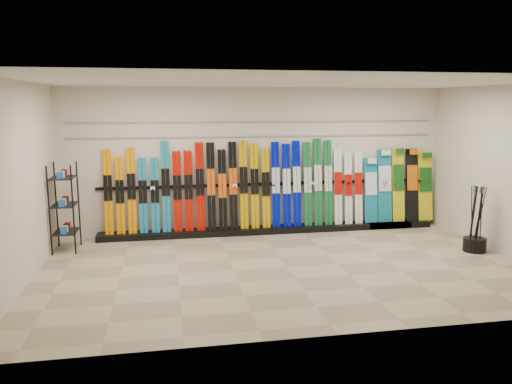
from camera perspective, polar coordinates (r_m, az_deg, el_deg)
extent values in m
plane|color=gray|center=(8.34, 3.52, -8.57)|extent=(8.00, 8.00, 0.00)
plane|color=beige|center=(10.42, 0.30, 3.63)|extent=(8.00, 0.00, 8.00)
plane|color=beige|center=(8.03, -25.27, 0.78)|extent=(0.00, 5.00, 5.00)
plane|color=beige|center=(9.76, 27.08, 2.11)|extent=(0.00, 5.00, 5.00)
plane|color=silver|center=(7.92, 3.76, 12.49)|extent=(8.00, 8.00, 0.00)
cube|color=black|center=(10.50, 1.72, -4.31)|extent=(8.00, 0.40, 0.12)
cube|color=orange|center=(10.21, -16.55, -0.01)|extent=(0.17, 0.23, 1.67)
cube|color=orange|center=(10.19, -15.28, -0.38)|extent=(0.17, 0.21, 1.52)
cube|color=orange|center=(10.17, -14.04, 0.15)|extent=(0.17, 0.24, 1.70)
cube|color=#177498|center=(10.17, -12.80, -0.38)|extent=(0.17, 0.21, 1.50)
cube|color=#177498|center=(10.16, -11.47, -0.34)|extent=(0.17, 0.21, 1.49)
cube|color=#177498|center=(10.15, -10.27, 0.60)|extent=(0.17, 0.25, 1.81)
cube|color=#B60B00|center=(10.16, -8.98, 0.06)|extent=(0.17, 0.22, 1.61)
cube|color=#B60B00|center=(10.16, -7.72, 0.13)|extent=(0.17, 0.23, 1.62)
cube|color=#B60B00|center=(10.17, -6.42, 0.63)|extent=(0.17, 0.25, 1.78)
cube|color=black|center=(10.19, -5.16, 0.65)|extent=(0.17, 0.25, 1.78)
cube|color=black|center=(10.22, -3.86, 0.28)|extent=(0.17, 0.23, 1.63)
cube|color=black|center=(10.24, -2.63, 0.74)|extent=(0.17, 0.25, 1.78)
cube|color=#CB9900|center=(10.27, -1.42, 0.86)|extent=(0.17, 0.25, 1.81)
cube|color=#CB9900|center=(10.31, -0.16, 0.72)|extent=(0.17, 0.24, 1.75)
cube|color=#CB9900|center=(10.36, 1.13, 0.46)|extent=(0.17, 0.23, 1.64)
cube|color=#000BB5|center=(10.40, 2.27, 0.85)|extent=(0.17, 0.25, 1.77)
cube|color=#000BB5|center=(10.45, 3.51, 0.78)|extent=(0.17, 0.24, 1.73)
cube|color=#000BB5|center=(10.51, 4.68, 0.96)|extent=(0.17, 0.25, 1.79)
cube|color=#10652D|center=(10.57, 5.92, 0.91)|extent=(0.17, 0.24, 1.75)
cube|color=#10652D|center=(10.64, 7.09, 1.13)|extent=(0.17, 0.25, 1.82)
cube|color=#10652D|center=(10.71, 8.24, 1.06)|extent=(0.17, 0.25, 1.79)
cube|color=white|center=(10.78, 9.36, 0.57)|extent=(0.17, 0.22, 1.59)
cube|color=white|center=(10.86, 10.50, 0.39)|extent=(0.17, 0.21, 1.51)
cube|color=white|center=(10.94, 11.63, 0.56)|extent=(0.17, 0.22, 1.56)
cube|color=#14728C|center=(11.09, 12.98, 0.21)|extent=(0.29, 0.22, 1.40)
cube|color=#14728C|center=(11.21, 14.48, 0.70)|extent=(0.32, 0.24, 1.58)
cube|color=gold|center=(11.35, 15.94, 0.80)|extent=(0.27, 0.25, 1.60)
cube|color=black|center=(11.50, 17.38, 0.79)|extent=(0.27, 0.24, 1.58)
cube|color=gold|center=(11.65, 18.77, 0.63)|extent=(0.32, 0.23, 1.50)
cube|color=black|center=(9.72, -21.04, -1.65)|extent=(0.40, 0.60, 1.61)
cylinder|color=black|center=(10.00, 23.70, -5.52)|extent=(0.40, 0.40, 0.25)
cylinder|color=black|center=(9.88, 24.30, -2.84)|extent=(0.14, 0.12, 1.17)
cylinder|color=black|center=(9.88, 24.32, -2.85)|extent=(0.04, 0.04, 1.18)
cylinder|color=black|center=(9.89, 24.06, -2.81)|extent=(0.14, 0.10, 1.17)
cylinder|color=black|center=(9.82, 23.50, -2.87)|extent=(0.11, 0.02, 1.18)
cylinder|color=black|center=(9.92, 24.06, -2.78)|extent=(0.13, 0.07, 1.18)
cylinder|color=black|center=(10.01, 23.47, -2.62)|extent=(0.04, 0.13, 1.18)
cylinder|color=black|center=(9.98, 23.59, -2.67)|extent=(0.03, 0.12, 1.18)
cylinder|color=black|center=(9.91, 24.16, -2.80)|extent=(0.15, 0.12, 1.17)
cylinder|color=black|center=(9.93, 24.20, -2.77)|extent=(0.13, 0.11, 1.17)
cylinder|color=black|center=(9.99, 23.43, -2.65)|extent=(0.14, 0.07, 1.18)
cylinder|color=black|center=(9.88, 24.06, -2.82)|extent=(0.12, 0.03, 1.18)
cube|color=gray|center=(10.35, 0.32, 6.37)|extent=(7.60, 0.02, 0.03)
cube|color=gray|center=(10.34, 0.32, 8.03)|extent=(7.60, 0.02, 0.03)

